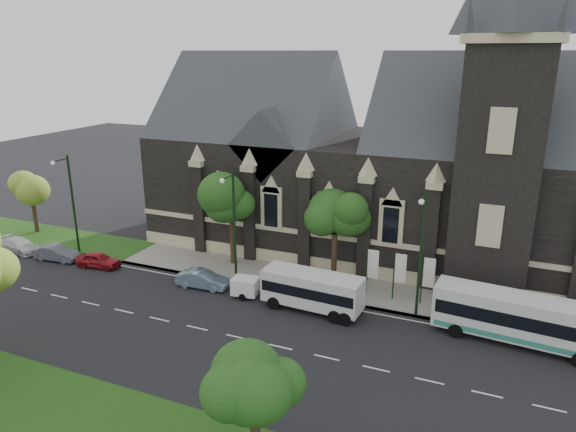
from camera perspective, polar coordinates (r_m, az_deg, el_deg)
The scene contains 20 objects.
ground at distance 34.37m, azimuth -5.54°, elevation -13.01°, with size 160.00×160.00×0.00m, color black.
sidewalk at distance 41.97m, azimuth 0.63°, elevation -6.89°, with size 80.00×5.00×0.15m, color gray.
museum at distance 46.56m, azimuth 10.91°, elevation 5.75°, with size 40.00×17.70×29.90m.
tree_park_east at distance 22.50m, azimuth -3.08°, elevation -17.18°, with size 3.40×3.40×6.28m.
tree_walk_right at distance 40.00m, azimuth 5.57°, elevation 0.58°, with size 4.08×4.08×7.80m.
tree_walk_left at distance 43.41m, azimuth -5.85°, elevation 1.81°, with size 3.91×3.91×7.64m.
tree_walk_far at distance 56.99m, azimuth -25.97°, elevation 2.75°, with size 3.40×3.40×6.28m.
street_lamp_near at distance 35.48m, azimuth 14.28°, elevation -3.34°, with size 0.36×1.88×9.00m.
street_lamp_mid at distance 39.73m, azimuth -6.02°, elevation -0.62°, with size 0.36×1.88×9.00m.
street_lamp_far at distance 49.23m, azimuth -22.60°, elevation 1.67°, with size 0.36×1.88×9.00m.
banner_flag_left at distance 38.85m, azimuth 9.01°, elevation -5.47°, with size 0.90×0.10×4.00m.
banner_flag_center at distance 38.49m, azimuth 11.91°, elevation -5.87°, with size 0.90×0.10×4.00m.
banner_flag_right at distance 38.22m, azimuth 14.86°, elevation -6.27°, with size 0.90×0.10×4.00m.
tour_coach at distance 35.77m, azimuth 24.36°, elevation -10.21°, with size 10.92×3.33×3.14m.
shuttle_bus at distance 36.83m, azimuth 2.70°, elevation -7.96°, with size 7.19×2.84×2.73m.
box_trailer at distance 39.11m, azimuth -4.65°, elevation -7.63°, with size 2.81×1.66×1.47m.
sedan at distance 41.02m, azimuth -9.29°, elevation -6.82°, with size 1.42×4.08×1.35m, color #718BA3.
car_far_red at distance 46.96m, azimuth -19.97°, elevation -4.52°, with size 1.52×3.78×1.29m, color maroon.
car_far_white at distance 53.31m, azimuth -27.26°, elevation -2.86°, with size 1.77×4.36×1.27m, color silver.
car_far_grey at distance 49.80m, azimuth -23.89°, elevation -3.71°, with size 1.40×4.02×1.33m, color #535761.
Camera 1 is at (14.41, -25.90, 17.41)m, focal length 32.61 mm.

